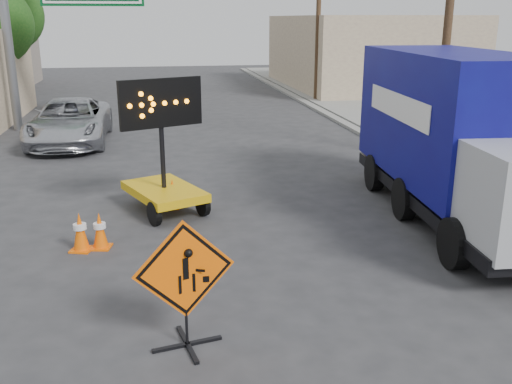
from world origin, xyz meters
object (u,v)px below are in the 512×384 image
object	(u,v)px
construction_sign	(185,282)
arrow_board	(164,183)
box_truck	(456,146)
pickup_truck	(70,122)

from	to	relation	value
construction_sign	arrow_board	bearing A→B (deg)	80.06
construction_sign	arrow_board	world-z (taller)	arrow_board
box_truck	construction_sign	bearing A→B (deg)	-140.62
pickup_truck	box_truck	world-z (taller)	box_truck
construction_sign	arrow_board	distance (m)	6.02
construction_sign	box_truck	world-z (taller)	box_truck
pickup_truck	box_truck	size ratio (longest dim) A/B	0.72
arrow_board	box_truck	world-z (taller)	box_truck
arrow_board	construction_sign	bearing A→B (deg)	-111.83
construction_sign	pickup_truck	distance (m)	14.89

